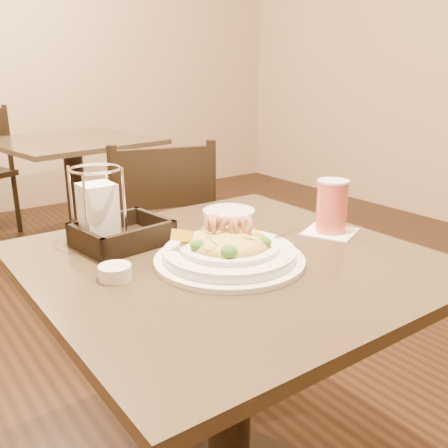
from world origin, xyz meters
TOP-DOWN VIEW (x-y plane):
  - main_table at (0.00, 0.00)m, footprint 0.90×0.90m
  - background_table at (0.41, 2.23)m, footprint 1.03×1.03m
  - dining_chair_near at (0.23, 0.78)m, footprint 0.52×0.52m
  - pasta_bowl at (-0.02, -0.03)m, footprint 0.39×0.36m
  - drink_glass at (0.34, -0.01)m, footprint 0.17×0.17m
  - bread_basket at (-0.17, 0.24)m, footprint 0.24×0.21m
  - napkin_caddy at (-0.22, 0.27)m, footprint 0.13×0.13m
  - side_plate at (0.23, 0.31)m, footprint 0.22×0.22m
  - butter_ramekin at (-0.28, 0.04)m, footprint 0.09×0.09m

SIDE VIEW (x-z plane):
  - dining_chair_near at x=0.23m, z-range 0.03..0.96m
  - main_table at x=0.00m, z-range 0.14..0.88m
  - background_table at x=0.41m, z-range 0.14..0.88m
  - side_plate at x=0.23m, z-range 0.75..0.76m
  - butter_ramekin at x=-0.28m, z-range 0.75..0.78m
  - bread_basket at x=-0.17m, z-range 0.74..0.80m
  - pasta_bowl at x=-0.02m, z-range 0.72..0.84m
  - drink_glass at x=0.34m, z-range 0.74..0.89m
  - napkin_caddy at x=-0.22m, z-range 0.73..0.94m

